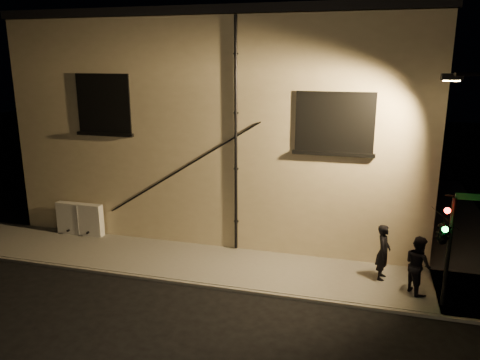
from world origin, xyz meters
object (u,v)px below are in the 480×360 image
(utility_cabinet, at_px, (80,219))
(pedestrian_b, at_px, (418,265))
(traffic_signal, at_px, (444,232))
(pedestrian_a, at_px, (383,252))

(utility_cabinet, bearing_deg, pedestrian_b, -6.85)
(utility_cabinet, bearing_deg, traffic_signal, -9.68)
(utility_cabinet, xyz_separation_m, pedestrian_a, (11.71, -0.85, 0.26))
(pedestrian_b, bearing_deg, utility_cabinet, 53.33)
(utility_cabinet, xyz_separation_m, pedestrian_b, (12.70, -1.53, 0.25))
(pedestrian_a, xyz_separation_m, pedestrian_b, (0.99, -0.68, -0.01))
(pedestrian_b, distance_m, traffic_signal, 1.63)
(traffic_signal, bearing_deg, pedestrian_a, 136.48)
(utility_cabinet, distance_m, pedestrian_b, 12.79)
(pedestrian_b, height_order, traffic_signal, traffic_signal)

